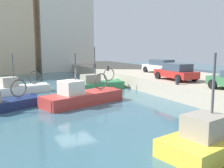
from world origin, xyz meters
name	(u,v)px	position (x,y,z in m)	size (l,w,h in m)	color
water_surface	(74,105)	(0.00, 0.00, 0.00)	(80.00, 80.00, 0.00)	#386070
quay_wall	(199,85)	(11.50, 0.00, 0.60)	(9.00, 56.00, 1.20)	#ADA08C
fishing_boat_red	(87,101)	(0.97, 0.15, 0.13)	(7.04, 3.83, 4.43)	#BC3833
fishing_boat_yellow	(222,143)	(3.01, -9.88, 0.12)	(6.20, 3.05, 4.72)	gold
fishing_boat_green	(99,88)	(4.18, 5.24, 0.12)	(6.25, 2.66, 4.85)	#388951
fishing_boat_white	(23,92)	(-2.57, 6.39, 0.11)	(6.14, 2.83, 4.13)	white
fishing_boat_navy	(3,108)	(-4.53, 0.61, 0.10)	(6.40, 4.18, 4.77)	navy
parked_car_red	(176,72)	(8.89, -0.01, 1.92)	(1.89, 3.90, 1.42)	red
parked_car_white	(161,66)	(11.29, 5.34, 1.93)	(2.17, 4.24, 1.44)	silver
mooring_bollard_south	(177,81)	(7.35, -2.00, 1.48)	(0.28, 0.28, 0.55)	#2D2D33
mooring_bollard_mid	(108,68)	(7.35, 10.00, 1.48)	(0.28, 0.28, 0.55)	#2D2D33
mooring_bollard_north	(95,66)	(7.35, 14.00, 1.48)	(0.28, 0.28, 0.55)	#2D2D33
waterfront_building_west	(60,16)	(6.57, 26.99, 9.11)	(8.77, 9.21, 18.18)	silver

